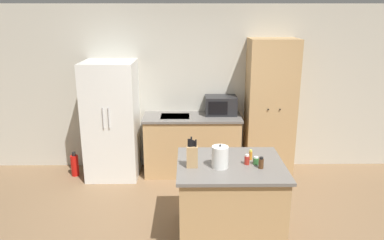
{
  "coord_description": "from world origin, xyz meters",
  "views": [
    {
      "loc": [
        -0.27,
        -3.54,
        2.51
      ],
      "look_at": [
        -0.21,
        1.4,
        1.05
      ],
      "focal_mm": 35.0,
      "sensor_mm": 36.0,
      "label": 1
    }
  ],
  "objects_px": {
    "microwave": "(221,105)",
    "spice_bottle_amber_oil": "(256,161)",
    "spice_bottle_green_herb": "(261,163)",
    "kettle": "(220,157)",
    "fire_extinguisher": "(75,165)",
    "spice_bottle_short_red": "(247,160)",
    "spice_bottle_tall_dark": "(251,155)",
    "pantry_cabinet": "(270,108)",
    "refrigerator": "(112,120)",
    "knife_block": "(192,156)"
  },
  "relations": [
    {
      "from": "knife_block",
      "to": "spice_bottle_tall_dark",
      "type": "xyz_separation_m",
      "value": [
        0.65,
        0.21,
        -0.07
      ]
    },
    {
      "from": "pantry_cabinet",
      "to": "kettle",
      "type": "distance_m",
      "value": 2.15
    },
    {
      "from": "fire_extinguisher",
      "to": "spice_bottle_tall_dark",
      "type": "bearing_deg",
      "value": -32.4
    },
    {
      "from": "microwave",
      "to": "spice_bottle_amber_oil",
      "type": "relative_size",
      "value": 5.58
    },
    {
      "from": "spice_bottle_short_red",
      "to": "kettle",
      "type": "bearing_deg",
      "value": -165.11
    },
    {
      "from": "knife_block",
      "to": "fire_extinguisher",
      "type": "height_order",
      "value": "knife_block"
    },
    {
      "from": "spice_bottle_green_herb",
      "to": "kettle",
      "type": "relative_size",
      "value": 0.49
    },
    {
      "from": "spice_bottle_tall_dark",
      "to": "fire_extinguisher",
      "type": "height_order",
      "value": "spice_bottle_tall_dark"
    },
    {
      "from": "spice_bottle_amber_oil",
      "to": "refrigerator",
      "type": "bearing_deg",
      "value": 137.4
    },
    {
      "from": "spice_bottle_tall_dark",
      "to": "spice_bottle_green_herb",
      "type": "relative_size",
      "value": 0.91
    },
    {
      "from": "pantry_cabinet",
      "to": "spice_bottle_green_herb",
      "type": "xyz_separation_m",
      "value": [
        -0.51,
        -1.96,
        -0.09
      ]
    },
    {
      "from": "spice_bottle_short_red",
      "to": "fire_extinguisher",
      "type": "relative_size",
      "value": 0.29
    },
    {
      "from": "fire_extinguisher",
      "to": "spice_bottle_short_red",
      "type": "bearing_deg",
      "value": -35.2
    },
    {
      "from": "fire_extinguisher",
      "to": "kettle",
      "type": "bearing_deg",
      "value": -40.14
    },
    {
      "from": "kettle",
      "to": "fire_extinguisher",
      "type": "distance_m",
      "value": 2.89
    },
    {
      "from": "microwave",
      "to": "spice_bottle_short_red",
      "type": "relative_size",
      "value": 4.31
    },
    {
      "from": "pantry_cabinet",
      "to": "knife_block",
      "type": "height_order",
      "value": "pantry_cabinet"
    },
    {
      "from": "pantry_cabinet",
      "to": "microwave",
      "type": "relative_size",
      "value": 4.35
    },
    {
      "from": "spice_bottle_amber_oil",
      "to": "fire_extinguisher",
      "type": "xyz_separation_m",
      "value": [
        -2.51,
        1.7,
        -0.77
      ]
    },
    {
      "from": "microwave",
      "to": "kettle",
      "type": "height_order",
      "value": "microwave"
    },
    {
      "from": "fire_extinguisher",
      "to": "spice_bottle_green_herb",
      "type": "bearing_deg",
      "value": -35.43
    },
    {
      "from": "knife_block",
      "to": "spice_bottle_amber_oil",
      "type": "relative_size",
      "value": 3.93
    },
    {
      "from": "spice_bottle_tall_dark",
      "to": "pantry_cabinet",
      "type": "bearing_deg",
      "value": 71.38
    },
    {
      "from": "spice_bottle_short_red",
      "to": "spice_bottle_green_herb",
      "type": "xyz_separation_m",
      "value": [
        0.13,
        -0.11,
        0.01
      ]
    },
    {
      "from": "kettle",
      "to": "refrigerator",
      "type": "bearing_deg",
      "value": 129.45
    },
    {
      "from": "kettle",
      "to": "fire_extinguisher",
      "type": "xyz_separation_m",
      "value": [
        -2.11,
        1.78,
        -0.85
      ]
    },
    {
      "from": "pantry_cabinet",
      "to": "knife_block",
      "type": "bearing_deg",
      "value": -122.64
    },
    {
      "from": "pantry_cabinet",
      "to": "spice_bottle_tall_dark",
      "type": "bearing_deg",
      "value": -108.62
    },
    {
      "from": "spice_bottle_short_red",
      "to": "kettle",
      "type": "relative_size",
      "value": 0.43
    },
    {
      "from": "spice_bottle_amber_oil",
      "to": "fire_extinguisher",
      "type": "bearing_deg",
      "value": 145.85
    },
    {
      "from": "pantry_cabinet",
      "to": "kettle",
      "type": "xyz_separation_m",
      "value": [
        -0.94,
        -1.93,
        -0.03
      ]
    },
    {
      "from": "spice_bottle_tall_dark",
      "to": "spice_bottle_short_red",
      "type": "xyz_separation_m",
      "value": [
        -0.06,
        -0.13,
        -0.0
      ]
    },
    {
      "from": "spice_bottle_green_herb",
      "to": "spice_bottle_tall_dark",
      "type": "bearing_deg",
      "value": 106.58
    },
    {
      "from": "refrigerator",
      "to": "spice_bottle_amber_oil",
      "type": "relative_size",
      "value": 20.59
    },
    {
      "from": "spice_bottle_short_red",
      "to": "fire_extinguisher",
      "type": "bearing_deg",
      "value": 144.8
    },
    {
      "from": "spice_bottle_green_herb",
      "to": "microwave",
      "type": "bearing_deg",
      "value": 97.17
    },
    {
      "from": "pantry_cabinet",
      "to": "spice_bottle_amber_oil",
      "type": "relative_size",
      "value": 24.27
    },
    {
      "from": "knife_block",
      "to": "kettle",
      "type": "relative_size",
      "value": 1.32
    },
    {
      "from": "refrigerator",
      "to": "microwave",
      "type": "xyz_separation_m",
      "value": [
        1.68,
        0.17,
        0.19
      ]
    },
    {
      "from": "pantry_cabinet",
      "to": "refrigerator",
      "type": "bearing_deg",
      "value": -177.45
    },
    {
      "from": "spice_bottle_green_herb",
      "to": "knife_block",
      "type": "bearing_deg",
      "value": 177.24
    },
    {
      "from": "microwave",
      "to": "spice_bottle_green_herb",
      "type": "height_order",
      "value": "microwave"
    },
    {
      "from": "pantry_cabinet",
      "to": "spice_bottle_short_red",
      "type": "distance_m",
      "value": 1.96
    },
    {
      "from": "spice_bottle_short_red",
      "to": "spice_bottle_amber_oil",
      "type": "height_order",
      "value": "spice_bottle_short_red"
    },
    {
      "from": "spice_bottle_tall_dark",
      "to": "kettle",
      "type": "distance_m",
      "value": 0.42
    },
    {
      "from": "microwave",
      "to": "spice_bottle_tall_dark",
      "type": "bearing_deg",
      "value": -84.15
    },
    {
      "from": "fire_extinguisher",
      "to": "spice_bottle_amber_oil",
      "type": "bearing_deg",
      "value": -34.15
    },
    {
      "from": "microwave",
      "to": "spice_bottle_tall_dark",
      "type": "distance_m",
      "value": 1.79
    },
    {
      "from": "refrigerator",
      "to": "spice_bottle_amber_oil",
      "type": "xyz_separation_m",
      "value": [
        1.9,
        -1.74,
        0.05
      ]
    },
    {
      "from": "pantry_cabinet",
      "to": "microwave",
      "type": "height_order",
      "value": "pantry_cabinet"
    }
  ]
}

